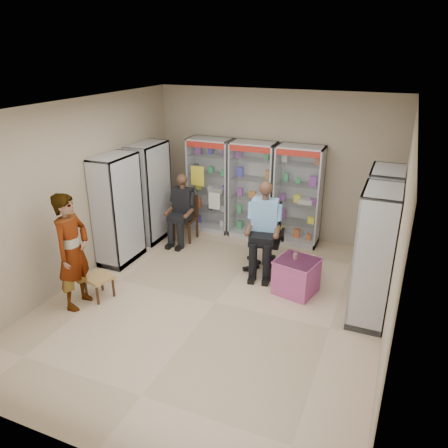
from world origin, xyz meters
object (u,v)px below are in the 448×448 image
at_px(cabinet_back_right, 298,196).
at_px(cabinet_right_far, 380,229).
at_px(cabinet_right_near, 374,257).
at_px(pink_trunk, 296,276).
at_px(cabinet_left_far, 150,192).
at_px(cabinet_left_near, 118,210).
at_px(cabinet_back_left, 210,185).
at_px(wooden_chair, 185,218).
at_px(standing_man, 73,251).
at_px(office_chair, 265,237).
at_px(woven_stool_b, 100,287).
at_px(seated_shopkeeper, 265,229).
at_px(woven_stool_a, 302,267).
at_px(cabinet_back_mid, 253,190).

height_order(cabinet_back_right, cabinet_right_far, same).
relative_size(cabinet_right_near, pink_trunk, 3.31).
xyz_separation_m(cabinet_left_far, pink_trunk, (3.32, -1.00, -0.71)).
relative_size(cabinet_right_far, cabinet_left_near, 1.00).
bearing_deg(cabinet_right_far, cabinet_back_right, 55.27).
height_order(cabinet_right_far, cabinet_left_near, same).
bearing_deg(cabinet_back_left, wooden_chair, -108.90).
relative_size(cabinet_back_left, cabinet_left_near, 1.00).
bearing_deg(cabinet_right_far, cabinet_right_near, -180.00).
bearing_deg(cabinet_left_far, wooden_chair, 106.39).
bearing_deg(wooden_chair, standing_man, -97.99).
xyz_separation_m(cabinet_back_right, cabinet_left_near, (-2.83, -2.03, 0.00)).
relative_size(office_chair, woven_stool_b, 3.21).
relative_size(cabinet_back_right, woven_stool_b, 5.27).
xyz_separation_m(cabinet_left_near, seated_shopkeeper, (2.58, 0.66, -0.22)).
xyz_separation_m(cabinet_left_near, office_chair, (2.58, 0.71, -0.39)).
xyz_separation_m(cabinet_right_far, wooden_chair, (-3.78, 0.40, -0.53)).
bearing_deg(cabinet_back_right, wooden_chair, -161.25).
relative_size(cabinet_back_left, woven_stool_a, 5.10).
xyz_separation_m(seated_shopkeeper, woven_stool_b, (-2.13, -1.93, -0.59)).
bearing_deg(cabinet_right_far, woven_stool_b, 118.38).
xyz_separation_m(cabinet_back_mid, woven_stool_a, (1.41, -1.41, -0.80)).
bearing_deg(standing_man, cabinet_back_left, -14.52).
relative_size(cabinet_left_far, wooden_chair, 2.13).
bearing_deg(wooden_chair, cabinet_back_mid, 31.31).
relative_size(cabinet_back_left, cabinet_left_far, 1.00).
bearing_deg(cabinet_back_mid, woven_stool_a, -44.91).
bearing_deg(wooden_chair, cabinet_left_far, -163.61).
bearing_deg(cabinet_left_far, cabinet_back_mid, 116.32).
distance_m(cabinet_back_right, woven_stool_a, 1.68).
relative_size(cabinet_back_mid, woven_stool_a, 5.10).
xyz_separation_m(cabinet_back_right, cabinet_right_far, (1.63, -1.13, 0.00)).
distance_m(cabinet_right_near, seated_shopkeeper, 2.08).
bearing_deg(cabinet_back_left, woven_stool_a, -30.79).
relative_size(cabinet_left_far, standing_man, 1.10).
xyz_separation_m(seated_shopkeeper, pink_trunk, (0.74, -0.56, -0.48)).
xyz_separation_m(pink_trunk, woven_stool_b, (-2.86, -1.36, -0.10)).
distance_m(cabinet_right_far, seated_shopkeeper, 1.91).
bearing_deg(office_chair, cabinet_left_near, -173.41).
relative_size(cabinet_back_right, woven_stool_a, 5.10).
height_order(cabinet_back_left, seated_shopkeeper, cabinet_back_left).
relative_size(cabinet_left_far, seated_shopkeeper, 1.29).
xyz_separation_m(cabinet_right_near, pink_trunk, (-1.14, 0.30, -0.71)).
bearing_deg(wooden_chair, woven_stool_a, -14.54).
bearing_deg(cabinet_back_mid, cabinet_back_right, 0.00).
distance_m(wooden_chair, pink_trunk, 2.90).
relative_size(cabinet_left_near, standing_man, 1.10).
bearing_deg(cabinet_back_mid, pink_trunk, -53.30).
bearing_deg(pink_trunk, cabinet_back_mid, 126.70).
bearing_deg(wooden_chair, seated_shopkeeper, -18.50).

